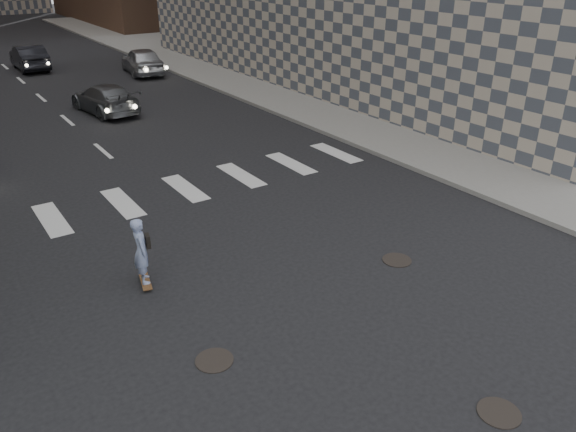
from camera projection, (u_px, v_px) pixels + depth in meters
name	position (u px, v px, depth m)	size (l,w,h in m)	color
ground	(342.00, 356.00, 10.26)	(160.00, 160.00, 0.00)	black
sidewalk_right	(319.00, 77.00, 32.53)	(13.00, 80.00, 0.15)	gray
manhole_a	(499.00, 413.00, 9.00)	(0.70, 0.70, 0.02)	black
manhole_b	(214.00, 360.00, 10.15)	(0.70, 0.70, 0.02)	black
manhole_c	(397.00, 260.00, 13.43)	(0.70, 0.70, 0.02)	black
skateboarder	(142.00, 251.00, 12.13)	(0.48, 0.83, 1.60)	brown
traffic_car_b	(105.00, 99.00, 25.40)	(1.79, 4.41, 1.28)	#5B5E63
traffic_car_d	(142.00, 61.00, 33.34)	(1.84, 4.57, 1.56)	#BABCC2
traffic_car_e	(29.00, 57.00, 34.49)	(1.58, 4.53, 1.49)	black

